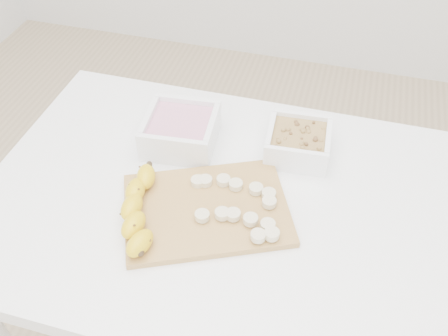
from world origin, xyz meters
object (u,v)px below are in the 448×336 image
(bowl_granola, at_px, (298,142))
(banana, at_px, (139,210))
(table, at_px, (220,227))
(cutting_board, at_px, (207,209))
(bowl_yogurt, at_px, (181,130))

(bowl_granola, xyz_separation_m, banana, (-0.26, -0.28, 0.00))
(table, xyz_separation_m, cutting_board, (-0.02, -0.04, 0.10))
(bowl_yogurt, relative_size, banana, 0.77)
(banana, bearing_deg, cutting_board, 19.57)
(bowl_granola, height_order, banana, bowl_granola)
(bowl_yogurt, relative_size, cutting_board, 0.53)
(bowl_granola, height_order, cutting_board, bowl_granola)
(table, relative_size, bowl_granola, 6.89)
(table, relative_size, bowl_yogurt, 5.83)
(cutting_board, bearing_deg, table, 68.94)
(table, distance_m, bowl_granola, 0.26)
(cutting_board, bearing_deg, banana, -153.77)
(table, bearing_deg, cutting_board, -111.06)
(table, xyz_separation_m, bowl_yogurt, (-0.13, 0.14, 0.13))
(cutting_board, xyz_separation_m, banana, (-0.12, -0.06, 0.03))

